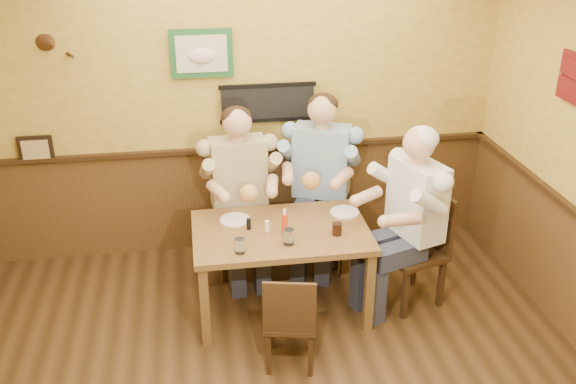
% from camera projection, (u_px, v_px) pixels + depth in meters
% --- Properties ---
extents(room, '(5.02, 5.03, 2.81)m').
position_uv_depth(room, '(278.00, 185.00, 3.63)').
color(room, black).
rests_on(room, ground).
extents(dining_table, '(1.40, 0.90, 0.75)m').
position_uv_depth(dining_table, '(281.00, 240.00, 5.14)').
color(dining_table, brown).
rests_on(dining_table, ground).
extents(chair_back_left, '(0.49, 0.49, 0.99)m').
position_uv_depth(chair_back_left, '(240.00, 221.00, 5.78)').
color(chair_back_left, '#372311').
rests_on(chair_back_left, ground).
extents(chair_back_right, '(0.61, 0.61, 1.02)m').
position_uv_depth(chair_back_right, '(321.00, 209.00, 5.95)').
color(chair_back_right, '#372311').
rests_on(chair_back_right, ground).
extents(chair_right_end, '(0.58, 0.58, 0.99)m').
position_uv_depth(chair_right_end, '(412.00, 250.00, 5.31)').
color(chair_right_end, '#372311').
rests_on(chair_right_end, ground).
extents(chair_near_side, '(0.44, 0.44, 0.80)m').
position_uv_depth(chair_near_side, '(291.00, 317.00, 4.64)').
color(chair_near_side, '#372311').
rests_on(chair_near_side, ground).
extents(diner_tan_shirt, '(0.71, 0.71, 1.41)m').
position_uv_depth(diner_tan_shirt, '(239.00, 200.00, 5.69)').
color(diner_tan_shirt, '#C3B286').
rests_on(diner_tan_shirt, ground).
extents(diner_blue_polo, '(0.88, 0.88, 1.46)m').
position_uv_depth(diner_blue_polo, '(321.00, 188.00, 5.86)').
color(diner_blue_polo, '#81A2C2').
rests_on(diner_blue_polo, ground).
extents(diner_white_elder, '(0.83, 0.83, 1.42)m').
position_uv_depth(diner_white_elder, '(414.00, 228.00, 5.22)').
color(diner_white_elder, silver).
rests_on(diner_white_elder, ground).
extents(water_glass_left, '(0.10, 0.10, 0.12)m').
position_uv_depth(water_glass_left, '(240.00, 246.00, 4.75)').
color(water_glass_left, white).
rests_on(water_glass_left, dining_table).
extents(water_glass_mid, '(0.09, 0.09, 0.12)m').
position_uv_depth(water_glass_mid, '(289.00, 237.00, 4.87)').
color(water_glass_mid, silver).
rests_on(water_glass_mid, dining_table).
extents(cola_tumbler, '(0.08, 0.08, 0.10)m').
position_uv_depth(cola_tumbler, '(337.00, 229.00, 5.01)').
color(cola_tumbler, black).
rests_on(cola_tumbler, dining_table).
extents(hot_sauce_bottle, '(0.05, 0.05, 0.19)m').
position_uv_depth(hot_sauce_bottle, '(285.00, 222.00, 5.01)').
color(hot_sauce_bottle, '#C33A14').
rests_on(hot_sauce_bottle, dining_table).
extents(salt_shaker, '(0.04, 0.04, 0.09)m').
position_uv_depth(salt_shaker, '(267.00, 226.00, 5.06)').
color(salt_shaker, white).
rests_on(salt_shaker, dining_table).
extents(pepper_shaker, '(0.05, 0.05, 0.09)m').
position_uv_depth(pepper_shaker, '(249.00, 224.00, 5.09)').
color(pepper_shaker, black).
rests_on(pepper_shaker, dining_table).
extents(plate_far_left, '(0.30, 0.30, 0.02)m').
position_uv_depth(plate_far_left, '(235.00, 220.00, 5.23)').
color(plate_far_left, silver).
rests_on(plate_far_left, dining_table).
extents(plate_far_right, '(0.32, 0.32, 0.02)m').
position_uv_depth(plate_far_right, '(345.00, 212.00, 5.36)').
color(plate_far_right, white).
rests_on(plate_far_right, dining_table).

